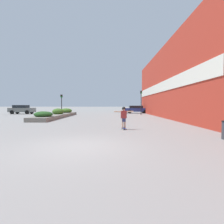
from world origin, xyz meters
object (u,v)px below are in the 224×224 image
Objects in this scene: car_center_right at (22,109)px; traffic_light_right at (141,99)px; car_leftmost at (200,110)px; car_center_left at (137,109)px; traffic_light_left at (62,101)px; skateboarder at (124,115)px; skateboard at (124,128)px.

traffic_light_right is at bearing 82.20° from car_center_right.
car_center_left is (-10.61, 2.74, 0.05)m from car_leftmost.
traffic_light_right reaches higher than traffic_light_left.
skateboarder is 18.22m from traffic_light_left.
traffic_light_right reaches higher than car_center_right.
car_center_right reaches higher than car_center_left.
traffic_light_right is at bearing 2.06° from traffic_light_left.
skateboarder is 0.33× the size of car_leftmost.
skateboard is 0.21× the size of traffic_light_left.
skateboarder is 25.33m from car_center_right.
traffic_light_right is (12.46, 0.45, 0.38)m from traffic_light_left.
car_center_left is at bearing 97.48° from car_center_right.
traffic_light_left is at bearing 97.79° from car_leftmost.
traffic_light_left is (7.87, -3.23, 1.37)m from car_center_right.
car_center_left is at bearing 89.62° from traffic_light_right.
skateboarder is 0.33× the size of car_center_right.
traffic_light_right is (-10.65, -2.71, 1.85)m from car_leftmost.
car_center_left is 5.75m from traffic_light_right.
traffic_light_left is (-23.10, -3.16, 1.47)m from car_leftmost.
car_leftmost is 1.30× the size of traffic_light_left.
car_center_right is 20.60m from traffic_light_right.
traffic_light_right is at bearing 66.71° from skateboarder.
skateboard is 0.16× the size of car_leftmost.
traffic_light_right reaches higher than car_center_left.
car_center_left is (3.89, 21.91, 0.69)m from skateboard.
car_center_right is at bearing 89.87° from car_leftmost.
car_center_left is 1.10× the size of car_center_right.
car_center_right reaches higher than car_leftmost.
traffic_light_left is (-12.50, -5.91, 1.43)m from car_center_left.
skateboard is 22.27m from car_center_left.
car_center_right reaches higher than skateboarder.
traffic_light_right is at bearing 66.71° from skateboard.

